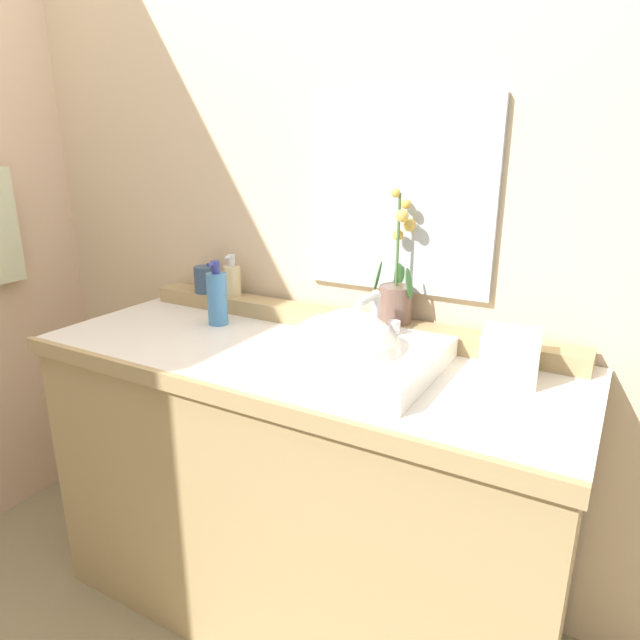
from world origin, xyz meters
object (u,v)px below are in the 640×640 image
soap_dispenser (232,279)px  potted_plant (396,291)px  tumbler_cup (205,280)px  lotion_bottle (217,297)px  sink_basin (349,362)px  tissue_box (509,355)px

soap_dispenser → potted_plant: bearing=-0.4°
tumbler_cup → lotion_bottle: bearing=-39.2°
potted_plant → lotion_bottle: potted_plant is taller
sink_basin → tissue_box: bearing=20.9°
sink_basin → tumbler_cup: (-0.68, 0.25, 0.08)m
sink_basin → lotion_bottle: lotion_bottle is taller
sink_basin → tissue_box: (0.35, 0.14, 0.04)m
sink_basin → lotion_bottle: 0.54m
sink_basin → tissue_box: sink_basin is taller
potted_plant → soap_dispenser: (-0.58, 0.00, -0.04)m
lotion_bottle → tissue_box: size_ratio=1.53×
lotion_bottle → tissue_box: lotion_bottle is taller
sink_basin → tissue_box: size_ratio=3.23×
tissue_box → potted_plant: bearing=159.2°
tumbler_cup → sink_basin: bearing=-20.6°
potted_plant → lotion_bottle: size_ratio=1.88×
soap_dispenser → tissue_box: bearing=-8.3°
potted_plant → tumbler_cup: bearing=-179.1°
potted_plant → tissue_box: bearing=-20.8°
soap_dispenser → tumbler_cup: (-0.11, -0.02, -0.01)m
potted_plant → soap_dispenser: 0.59m
potted_plant → lotion_bottle: 0.55m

